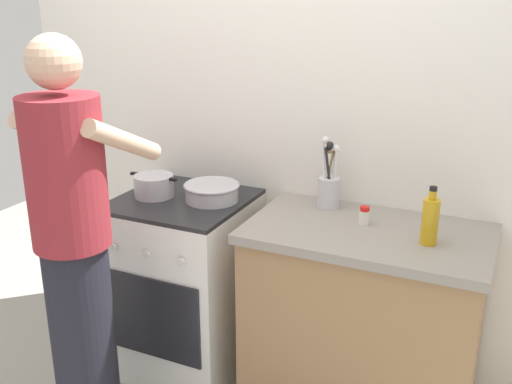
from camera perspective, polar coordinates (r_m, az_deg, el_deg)
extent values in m
cube|color=silver|center=(2.82, 6.08, 6.68)|extent=(3.20, 0.10, 2.50)
cube|color=#99724C|center=(2.72, 10.13, -12.74)|extent=(0.96, 0.56, 0.86)
cube|color=gray|center=(2.51, 10.72, -3.95)|extent=(1.00, 0.60, 0.04)
cube|color=white|center=(3.02, -6.74, -8.89)|extent=(0.60, 0.60, 0.88)
cube|color=#232326|center=(2.84, -7.08, -0.82)|extent=(0.60, 0.60, 0.02)
cube|color=black|center=(2.81, -10.04, -11.82)|extent=(0.51, 0.01, 0.40)
cylinder|color=silver|center=(2.76, -13.58, -5.19)|extent=(0.04, 0.01, 0.04)
cylinder|color=silver|center=(2.66, -10.50, -5.92)|extent=(0.04, 0.01, 0.04)
cylinder|color=silver|center=(2.56, -7.18, -6.69)|extent=(0.04, 0.01, 0.04)
cylinder|color=#B2B2B7|center=(2.87, -9.78, 0.60)|extent=(0.19, 0.19, 0.10)
cube|color=black|center=(2.92, -11.60, 1.74)|extent=(0.04, 0.02, 0.01)
cube|color=black|center=(2.80, -7.98, 1.20)|extent=(0.04, 0.02, 0.01)
cylinder|color=#B7B7BC|center=(2.79, -4.27, -0.04)|extent=(0.25, 0.25, 0.08)
torus|color=#B7B7BC|center=(2.77, -4.29, 0.66)|extent=(0.26, 0.26, 0.01)
cylinder|color=silver|center=(2.70, 7.00, -0.05)|extent=(0.10, 0.10, 0.14)
cylinder|color=silver|center=(2.69, 7.06, 1.47)|extent=(0.07, 0.03, 0.24)
sphere|color=silver|center=(2.65, 7.17, 4.17)|extent=(0.03, 0.03, 0.03)
cylinder|color=white|center=(2.68, 7.58, 1.43)|extent=(0.02, 0.03, 0.24)
sphere|color=white|center=(2.65, 7.70, 4.18)|extent=(0.03, 0.03, 0.03)
cylinder|color=black|center=(2.66, 7.01, 1.48)|extent=(0.05, 0.02, 0.27)
sphere|color=black|center=(2.62, 7.13, 4.50)|extent=(0.03, 0.03, 0.03)
cylinder|color=silver|center=(2.67, 6.56, 1.73)|extent=(0.05, 0.07, 0.29)
sphere|color=silver|center=(2.63, 6.68, 4.98)|extent=(0.03, 0.03, 0.03)
cylinder|color=black|center=(2.68, 6.98, 1.49)|extent=(0.04, 0.06, 0.25)
sphere|color=black|center=(2.65, 7.09, 4.24)|extent=(0.03, 0.03, 0.03)
cylinder|color=#9E7547|center=(2.69, 7.00, 1.41)|extent=(0.04, 0.03, 0.23)
sphere|color=#9E7547|center=(2.65, 7.11, 4.03)|extent=(0.03, 0.03, 0.03)
cylinder|color=silver|center=(2.54, 10.36, -2.45)|extent=(0.04, 0.04, 0.06)
cylinder|color=red|center=(2.52, 10.41, -1.60)|extent=(0.04, 0.04, 0.02)
cylinder|color=gold|center=(2.39, 16.37, -2.78)|extent=(0.06, 0.06, 0.18)
cylinder|color=gold|center=(2.35, 16.61, -0.29)|extent=(0.03, 0.03, 0.04)
cylinder|color=black|center=(2.34, 16.67, 0.31)|extent=(0.03, 0.03, 0.02)
cylinder|color=black|center=(2.63, -16.17, -13.82)|extent=(0.26, 0.26, 0.90)
cylinder|color=maroon|center=(2.33, -17.81, 1.75)|extent=(0.30, 0.30, 0.58)
sphere|color=#D3AA8C|center=(2.25, -18.87, 11.77)|extent=(0.20, 0.20, 0.20)
cylinder|color=#D3AA8C|center=(2.51, -18.82, 5.46)|extent=(0.07, 0.41, 0.24)
cylinder|color=#D3AA8C|center=(2.30, -12.59, 4.82)|extent=(0.07, 0.41, 0.24)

